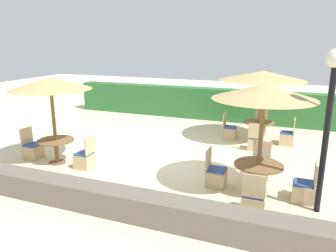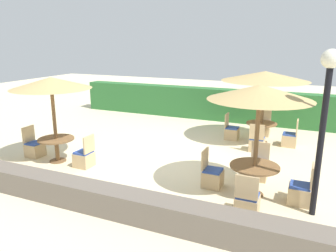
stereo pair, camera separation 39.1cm
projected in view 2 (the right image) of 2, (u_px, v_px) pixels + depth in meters
ground_plane at (160, 160)px, 9.80m from camera, size 40.00×40.00×0.00m
hedge_row at (214, 104)px, 14.67m from camera, size 13.00×0.70×1.39m
stone_border at (94, 197)px, 6.87m from camera, size 10.00×0.56×0.54m
lamp_post at (326, 101)px, 6.14m from camera, size 0.36×0.36×3.32m
parasol_front_left at (51, 83)px, 9.10m from camera, size 2.23×2.23×2.48m
round_table_front_left at (56, 143)px, 9.54m from camera, size 1.03×1.03×0.70m
patio_chair_front_left_west at (35, 148)px, 10.04m from camera, size 0.46×0.46×0.93m
patio_chair_front_left_east at (84, 158)px, 9.21m from camera, size 0.46×0.46×0.93m
parasol_back_right at (265, 76)px, 10.88m from camera, size 2.90×2.90×2.48m
round_table_back_right at (261, 127)px, 11.33m from camera, size 1.04×1.04×0.71m
patio_chair_back_right_west at (231, 132)px, 11.79m from camera, size 0.46×0.46×0.93m
patio_chair_back_right_east at (290, 139)px, 10.99m from camera, size 0.46×0.46×0.93m
patio_chair_back_right_south at (257, 143)px, 10.50m from camera, size 0.46×0.46×0.93m
patio_chair_back_right_north at (263, 128)px, 12.27m from camera, size 0.46×0.46×0.93m
parasol_front_right at (260, 93)px, 6.98m from camera, size 2.26×2.26×2.55m
round_table_front_right at (254, 171)px, 7.43m from camera, size 1.11×1.11×0.72m
patio_chair_front_right_west at (212, 176)px, 7.95m from camera, size 0.46×0.46×0.93m
patio_chair_front_right_south at (247, 203)px, 6.63m from camera, size 0.46×0.46×0.93m
patio_chair_front_right_east at (300, 192)px, 7.10m from camera, size 0.46×0.46×0.93m
patio_chair_front_right_north at (258, 169)px, 8.40m from camera, size 0.46×0.46×0.93m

